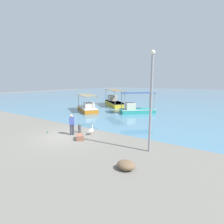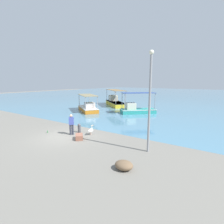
# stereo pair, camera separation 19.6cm
# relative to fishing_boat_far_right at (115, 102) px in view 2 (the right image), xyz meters

# --- Properties ---
(ground) EXTENTS (120.00, 120.00, 0.00)m
(ground) POSITION_rel_fishing_boat_far_right_xyz_m (6.39, -17.10, -0.67)
(ground) COLOR slate
(harbor_water) EXTENTS (110.00, 90.00, 0.00)m
(harbor_water) POSITION_rel_fishing_boat_far_right_xyz_m (6.39, 30.90, -0.67)
(harbor_water) COLOR teal
(harbor_water) RESTS_ON ground
(fishing_boat_far_right) EXTENTS (6.44, 5.96, 2.79)m
(fishing_boat_far_right) POSITION_rel_fishing_boat_far_right_xyz_m (0.00, 0.00, 0.00)
(fishing_boat_far_right) COLOR yellow
(fishing_boat_far_right) RESTS_ON harbor_water
(fishing_boat_center) EXTENTS (4.70, 4.59, 2.79)m
(fishing_boat_center) POSITION_rel_fishing_boat_far_right_xyz_m (6.60, -4.67, -0.07)
(fishing_boat_center) COLOR teal
(fishing_boat_center) RESTS_ON harbor_water
(fishing_boat_outer) EXTENTS (5.37, 4.55, 2.36)m
(fishing_boat_outer) POSITION_rel_fishing_boat_far_right_xyz_m (0.17, -7.32, -0.11)
(fishing_boat_outer) COLOR orange
(fishing_boat_outer) RESTS_ON harbor_water
(pelican) EXTENTS (0.30, 0.80, 0.80)m
(pelican) POSITION_rel_fishing_boat_far_right_xyz_m (7.87, -15.56, -0.30)
(pelican) COLOR #E0997A
(pelican) RESTS_ON ground
(lamp_post) EXTENTS (0.28, 0.28, 6.09)m
(lamp_post) POSITION_rel_fishing_boat_far_right_xyz_m (13.09, -16.14, 2.73)
(lamp_post) COLOR gray
(lamp_post) RESTS_ON ground
(mooring_bollard) EXTENTS (0.26, 0.26, 0.77)m
(mooring_bollard) POSITION_rel_fishing_boat_far_right_xyz_m (6.62, -15.61, -0.26)
(mooring_bollard) COLOR #47474C
(mooring_bollard) RESTS_ON ground
(fisherman_standing) EXTENTS (0.43, 0.45, 1.69)m
(fisherman_standing) POSITION_rel_fishing_boat_far_right_xyz_m (6.56, -16.41, 0.24)
(fisherman_standing) COLOR #353847
(fisherman_standing) RESTS_ON ground
(net_pile) EXTENTS (0.94, 0.80, 0.44)m
(net_pile) POSITION_rel_fishing_boat_far_right_xyz_m (12.99, -18.92, -0.45)
(net_pile) COLOR brown
(net_pile) RESTS_ON ground
(cargo_crate) EXTENTS (1.01, 1.01, 0.37)m
(cargo_crate) POSITION_rel_fishing_boat_far_right_xyz_m (7.87, -16.88, -0.49)
(cargo_crate) COLOR #905B48
(cargo_crate) RESTS_ON ground
(glass_bottle) EXTENTS (0.07, 0.07, 0.27)m
(glass_bottle) POSITION_rel_fishing_boat_far_right_xyz_m (4.52, -17.25, -0.56)
(glass_bottle) COLOR #3F7F4C
(glass_bottle) RESTS_ON ground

